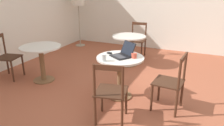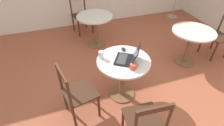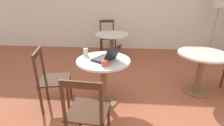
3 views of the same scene
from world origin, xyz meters
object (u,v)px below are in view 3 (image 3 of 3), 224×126
chair_near_front (87,113)px  drinking_glass (86,52)px  cafe_table_mid (201,63)px  mug (105,63)px  cafe_table_far (112,41)px  chair_far_back (108,37)px  cafe_table_near (104,71)px  mouse (111,53)px  floor_lamp (219,5)px  chair_near_left (52,80)px  laptop (106,57)px

chair_near_front → drinking_glass: 1.08m
cafe_table_mid → mug: size_ratio=6.26×
cafe_table_far → chair_far_back: size_ratio=0.87×
mug → cafe_table_near: bearing=101.9°
cafe_table_near → mouse: 0.32m
cafe_table_far → floor_lamp: 2.84m
floor_lamp → drinking_glass: size_ratio=13.55×
chair_near_left → mug: chair_near_left is taller
chair_far_back → cafe_table_far: bearing=-76.8°
chair_near_front → mouse: (0.16, 1.09, 0.28)m
cafe_table_mid → drinking_glass: size_ratio=6.98×
laptop → chair_near_front: bearing=-97.7°
drinking_glass → cafe_table_near: bearing=-27.7°
cafe_table_near → cafe_table_far: (-0.01, 1.65, 0.00)m
laptop → mouse: 0.27m
cafe_table_far → chair_near_front: size_ratio=0.87×
chair_near_left → laptop: laptop is taller
chair_near_left → drinking_glass: chair_near_left is taller
chair_near_front → mug: size_ratio=7.19×
cafe_table_mid → floor_lamp: floor_lamp is taller
cafe_table_near → mouse: mouse is taller
chair_near_left → mouse: (0.82, 0.40, 0.28)m
mouse → drinking_glass: bearing=-167.5°
cafe_table_near → chair_near_front: (-0.07, -0.85, -0.09)m
cafe_table_near → mug: 0.31m
floor_lamp → laptop: (-2.57, -2.45, -0.54)m
cafe_table_near → cafe_table_far: 1.65m
cafe_table_far → laptop: bearing=-88.3°
chair_near_left → chair_far_back: size_ratio=1.00×
cafe_table_far → drinking_glass: (-0.28, -1.50, 0.23)m
floor_lamp → mouse: size_ratio=15.09×
mouse → cafe_table_mid: bearing=6.8°
mouse → drinking_glass: 0.39m
laptop → chair_far_back: bearing=95.4°
cafe_table_mid → mug: 1.64m
cafe_table_near → mug: size_ratio=6.26×
cafe_table_mid → chair_near_left: (-2.28, -0.57, -0.09)m
chair_far_back → drinking_glass: (-0.10, -2.26, 0.32)m
floor_lamp → mug: 3.73m
cafe_table_mid → chair_near_left: size_ratio=0.87×
cafe_table_far → laptop: laptop is taller
laptop → drinking_glass: 0.38m
laptop → cafe_table_mid: bearing=16.1°
cafe_table_near → laptop: 0.23m
cafe_table_near → cafe_table_mid: 1.60m
chair_near_front → mug: chair_near_front is taller
mouse → cafe_table_far: bearing=93.9°
floor_lamp → chair_far_back: bearing=-179.7°
cafe_table_mid → floor_lamp: bearing=62.2°
cafe_table_far → mug: size_ratio=6.26×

